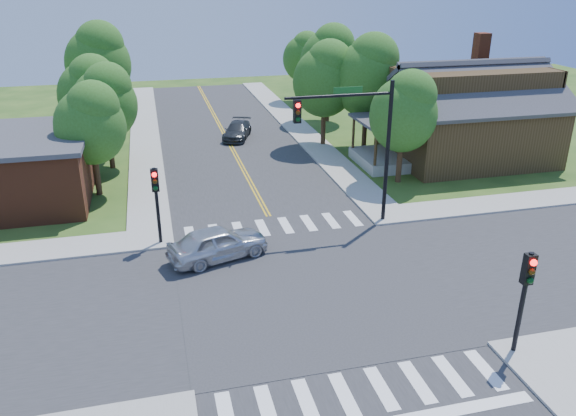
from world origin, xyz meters
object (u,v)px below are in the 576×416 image
object	(u,v)px
signal_pole_se	(526,285)
signal_pole_nw	(156,192)
car_dgrey	(237,131)
signal_mast_ne	(356,132)
car_silver	(218,244)
house_ne	(468,110)

from	to	relation	value
signal_pole_se	signal_pole_nw	world-z (taller)	same
signal_pole_nw	car_dgrey	distance (m)	18.46
signal_mast_ne	car_silver	bearing A→B (deg)	-163.54
car_silver	car_dgrey	distance (m)	19.66
signal_pole_nw	car_silver	xyz separation A→B (m)	(2.45, -2.08, -1.90)
signal_mast_ne	signal_pole_se	world-z (taller)	signal_mast_ne
signal_mast_ne	signal_pole_nw	bearing A→B (deg)	-179.93
signal_pole_se	car_silver	world-z (taller)	signal_pole_se
signal_pole_nw	house_ne	distance (m)	22.45
signal_pole_se	house_ne	bearing A→B (deg)	64.42
signal_pole_nw	car_dgrey	world-z (taller)	signal_pole_nw
signal_pole_se	signal_pole_nw	size ratio (longest dim) A/B	1.00
signal_pole_se	signal_pole_nw	xyz separation A→B (m)	(-11.20, 11.20, 0.00)
signal_pole_se	house_ne	distance (m)	22.03
signal_pole_nw	signal_mast_ne	bearing A→B (deg)	0.07
house_ne	car_silver	distance (m)	21.34
signal_pole_se	car_silver	bearing A→B (deg)	133.82
signal_pole_se	car_silver	distance (m)	12.79
car_silver	signal_pole_se	bearing A→B (deg)	-153.06
signal_pole_se	signal_pole_nw	bearing A→B (deg)	135.00
house_ne	car_silver	xyz separation A→B (m)	(-18.26, -10.73, -2.57)
car_dgrey	house_ne	bearing A→B (deg)	-10.82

